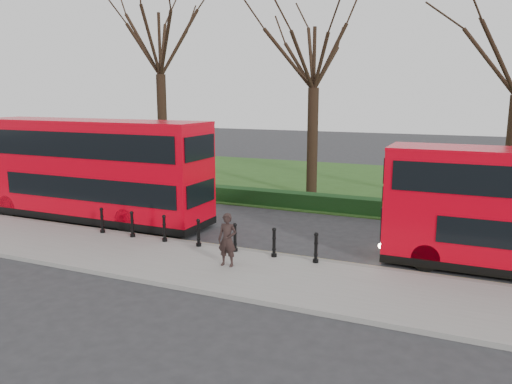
% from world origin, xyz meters
% --- Properties ---
extents(ground, '(120.00, 120.00, 0.00)m').
position_xyz_m(ground, '(0.00, 0.00, 0.00)').
color(ground, '#28282B').
rests_on(ground, ground).
extents(pavement, '(60.00, 4.00, 0.15)m').
position_xyz_m(pavement, '(0.00, -3.00, 0.07)').
color(pavement, gray).
rests_on(pavement, ground).
extents(kerb, '(60.00, 0.25, 0.16)m').
position_xyz_m(kerb, '(0.00, -1.00, 0.07)').
color(kerb, slate).
rests_on(kerb, ground).
extents(grass_verge, '(60.00, 18.00, 0.06)m').
position_xyz_m(grass_verge, '(0.00, 15.00, 0.03)').
color(grass_verge, '#284B19').
rests_on(grass_verge, ground).
extents(hedge, '(60.00, 0.90, 0.80)m').
position_xyz_m(hedge, '(0.00, 6.80, 0.40)').
color(hedge, black).
rests_on(hedge, ground).
extents(yellow_line_outer, '(60.00, 0.10, 0.01)m').
position_xyz_m(yellow_line_outer, '(0.00, -0.70, 0.01)').
color(yellow_line_outer, yellow).
rests_on(yellow_line_outer, ground).
extents(yellow_line_inner, '(60.00, 0.10, 0.01)m').
position_xyz_m(yellow_line_inner, '(0.00, -0.50, 0.01)').
color(yellow_line_inner, yellow).
rests_on(yellow_line_inner, ground).
extents(tree_left, '(8.09, 8.09, 12.65)m').
position_xyz_m(tree_left, '(-8.00, 10.00, 9.20)').
color(tree_left, black).
rests_on(tree_left, ground).
extents(tree_mid, '(7.08, 7.08, 11.06)m').
position_xyz_m(tree_mid, '(2.00, 10.00, 8.04)').
color(tree_mid, black).
rests_on(tree_mid, ground).
extents(bollard_row, '(9.24, 0.15, 1.00)m').
position_xyz_m(bollard_row, '(1.25, -1.35, 0.65)').
color(bollard_row, black).
rests_on(bollard_row, pavement).
extents(bus_lead, '(11.54, 2.65, 4.59)m').
position_xyz_m(bus_lead, '(-5.56, 0.64, 2.31)').
color(bus_lead, red).
rests_on(bus_lead, ground).
extents(pedestrian, '(0.66, 0.45, 1.77)m').
position_xyz_m(pedestrian, '(3.23, -2.84, 1.04)').
color(pedestrian, black).
rests_on(pedestrian, pavement).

